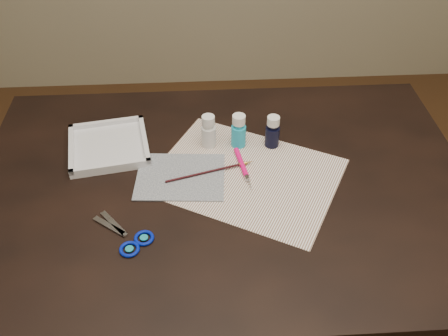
{
  "coord_description": "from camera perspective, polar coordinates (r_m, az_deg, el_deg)",
  "views": [
    {
      "loc": [
        -0.06,
        -0.95,
        1.63
      ],
      "look_at": [
        0.0,
        0.0,
        0.8
      ],
      "focal_mm": 40.0,
      "sensor_mm": 36.0,
      "label": 1
    }
  ],
  "objects": [
    {
      "name": "scissors",
      "position": [
        1.19,
        -11.97,
        -7.28
      ],
      "size": [
        0.2,
        0.18,
        0.01
      ],
      "primitive_type": null,
      "rotation": [
        0.0,
        0.0,
        2.49
      ],
      "color": "silver",
      "rests_on": "table"
    },
    {
      "name": "paintbrush",
      "position": [
        1.32,
        -1.56,
        -0.37
      ],
      "size": [
        0.24,
        0.08,
        0.01
      ],
      "primitive_type": null,
      "rotation": [
        0.0,
        0.0,
        0.28
      ],
      "color": "black",
      "rests_on": "canvas"
    },
    {
      "name": "paint_bottle_cyan",
      "position": [
        1.39,
        1.68,
        4.28
      ],
      "size": [
        0.05,
        0.05,
        0.1
      ],
      "primitive_type": "cylinder",
      "rotation": [
        0.0,
        0.0,
        -0.11
      ],
      "color": "#1EADD2",
      "rests_on": "table"
    },
    {
      "name": "canvas",
      "position": [
        1.31,
        -4.99,
        -0.97
      ],
      "size": [
        0.24,
        0.2,
        0.0
      ],
      "primitive_type": "cube",
      "rotation": [
        0.0,
        0.0,
        -0.07
      ],
      "color": "#131C34",
      "rests_on": "paper"
    },
    {
      "name": "paint_bottle_navy",
      "position": [
        1.39,
        5.57,
        4.17
      ],
      "size": [
        0.05,
        0.05,
        0.1
      ],
      "primitive_type": "cylinder",
      "rotation": [
        0.0,
        0.0,
        -0.16
      ],
      "color": "black",
      "rests_on": "table"
    },
    {
      "name": "palette_tray",
      "position": [
        1.43,
        -13.05,
        2.55
      ],
      "size": [
        0.25,
        0.25,
        0.03
      ],
      "primitive_type": "cube",
      "rotation": [
        0.0,
        0.0,
        0.17
      ],
      "color": "silver",
      "rests_on": "table"
    },
    {
      "name": "paper",
      "position": [
        1.32,
        2.51,
        -0.83
      ],
      "size": [
        0.58,
        0.53,
        0.0
      ],
      "primitive_type": "cube",
      "rotation": [
        0.0,
        0.0,
        -0.5
      ],
      "color": "white",
      "rests_on": "table"
    },
    {
      "name": "table",
      "position": [
        1.57,
        0.0,
        -11.76
      ],
      "size": [
        1.3,
        0.9,
        0.75
      ],
      "primitive_type": "cube",
      "color": "black",
      "rests_on": "ground"
    },
    {
      "name": "paint_bottle_white",
      "position": [
        1.39,
        -1.78,
        4.23
      ],
      "size": [
        0.05,
        0.05,
        0.1
      ],
      "primitive_type": "cylinder",
      "rotation": [
        0.0,
        0.0,
        0.13
      ],
      "color": "silver",
      "rests_on": "table"
    },
    {
      "name": "craft_knife",
      "position": [
        1.32,
        2.27,
        -0.1
      ],
      "size": [
        0.04,
        0.17,
        0.01
      ],
      "primitive_type": null,
      "rotation": [
        0.0,
        0.0,
        -1.41
      ],
      "color": "#F00A6E",
      "rests_on": "paper"
    }
  ]
}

